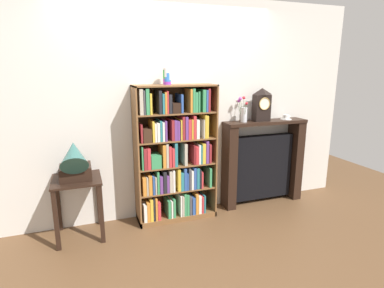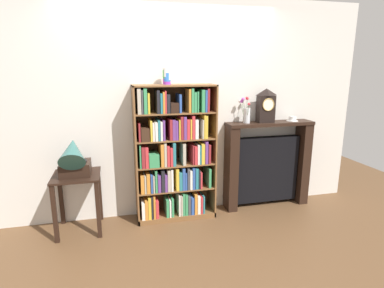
# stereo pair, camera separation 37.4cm
# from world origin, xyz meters

# --- Properties ---
(ground_plane) EXTENTS (7.80, 6.40, 0.02)m
(ground_plane) POSITION_xyz_m (0.00, 0.00, -0.01)
(ground_plane) COLOR brown
(wall_back) EXTENTS (4.80, 0.08, 2.60)m
(wall_back) POSITION_xyz_m (0.06, 0.32, 1.30)
(wall_back) COLOR silver
(wall_back) RESTS_ON ground
(bookshelf) EXTENTS (0.94, 0.33, 1.61)m
(bookshelf) POSITION_xyz_m (-0.02, 0.10, 0.76)
(bookshelf) COLOR brown
(bookshelf) RESTS_ON ground
(cup_stack) EXTENTS (0.09, 0.09, 0.18)m
(cup_stack) POSITION_xyz_m (-0.08, 0.15, 1.70)
(cup_stack) COLOR purple
(cup_stack) RESTS_ON bookshelf
(side_table_left) EXTENTS (0.50, 0.50, 0.66)m
(side_table_left) POSITION_xyz_m (-1.11, 0.03, 0.49)
(side_table_left) COLOR black
(side_table_left) RESTS_ON ground
(gramophone) EXTENTS (0.31, 0.46, 0.49)m
(gramophone) POSITION_xyz_m (-1.11, -0.04, 0.87)
(gramophone) COLOR black
(gramophone) RESTS_ON side_table_left
(fireplace_mantel) EXTENTS (1.13, 0.26, 1.13)m
(fireplace_mantel) POSITION_xyz_m (1.23, 0.17, 0.55)
(fireplace_mantel) COLOR black
(fireplace_mantel) RESTS_ON ground
(mantel_clock) EXTENTS (0.21, 0.14, 0.42)m
(mantel_clock) POSITION_xyz_m (1.16, 0.15, 1.34)
(mantel_clock) COLOR black
(mantel_clock) RESTS_ON fireplace_mantel
(flower_vase) EXTENTS (0.13, 0.17, 0.32)m
(flower_vase) POSITION_xyz_m (0.91, 0.15, 1.26)
(flower_vase) COLOR silver
(flower_vase) RESTS_ON fireplace_mantel
(teacup_with_saucer) EXTENTS (0.15, 0.15, 0.06)m
(teacup_with_saucer) POSITION_xyz_m (1.55, 0.15, 1.15)
(teacup_with_saucer) COLOR white
(teacup_with_saucer) RESTS_ON fireplace_mantel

